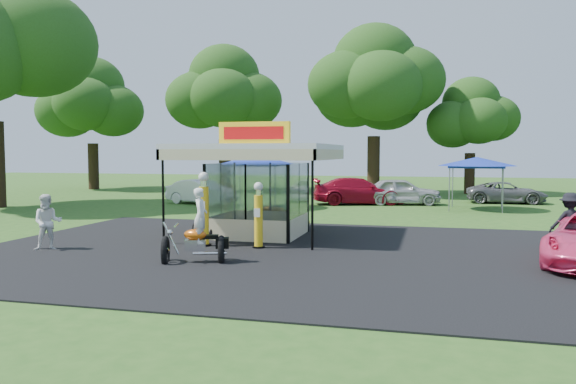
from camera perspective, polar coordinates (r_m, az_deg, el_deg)
name	(u,v)px	position (r m, az deg, el deg)	size (l,w,h in m)	color
ground	(274,266)	(15.48, -1.44, -7.48)	(120.00, 120.00, 0.00)	#29561A
asphalt_apron	(292,252)	(17.37, 0.38, -6.14)	(20.00, 14.00, 0.04)	black
gas_station_kiosk	(259,188)	(20.57, -2.98, 0.38)	(5.40, 5.40, 4.18)	white
gas_pump_left	(204,211)	(18.52, -8.54, -1.93)	(0.46, 0.46, 2.46)	black
gas_pump_right	(259,217)	(17.97, -3.01, -2.55)	(0.40, 0.40, 2.15)	black
motorcycle	(198,233)	(15.84, -9.12, -4.13)	(1.94, 1.37, 2.19)	black
spare_tires	(203,229)	(20.02, -8.60, -3.75)	(0.94, 0.57, 0.81)	black
kiosk_car	(275,217)	(22.79, -1.30, -2.55)	(1.13, 2.82, 0.96)	yellow
spectator_west	(48,222)	(19.24, -23.23, -2.85)	(0.87, 0.68, 1.78)	white
spectator_east_a	(570,222)	(19.60, 26.73, -2.74)	(1.20, 0.69, 1.85)	black
bg_car_a	(202,192)	(34.12, -8.78, 0.02)	(1.56, 4.48, 1.48)	silver
bg_car_b	(359,191)	(33.80, 7.19, 0.10)	(2.24, 5.50, 1.60)	maroon
bg_car_c	(401,191)	(34.00, 11.38, 0.08)	(1.89, 4.69, 1.60)	#B9B8BD
bg_car_d	(506,193)	(36.82, 21.31, -0.06)	(2.16, 4.67, 1.30)	slate
tent_west	(257,160)	(31.37, -3.20, 3.25)	(4.22, 4.22, 2.95)	gray
tent_east	(477,162)	(31.90, 18.65, 2.90)	(4.09, 4.09, 2.86)	gray
oak_far_a	(92,107)	(50.51, -19.29, 8.13)	(9.17, 9.17, 10.87)	black
oak_far_b	(224,100)	(46.19, -6.48, 9.28)	(9.65, 9.65, 11.52)	black
oak_far_c	(374,89)	(42.12, 8.76, 10.28)	(10.32, 10.32, 12.17)	black
oak_far_d	(471,121)	(44.36, 18.07, 6.85)	(7.16, 7.16, 8.53)	black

